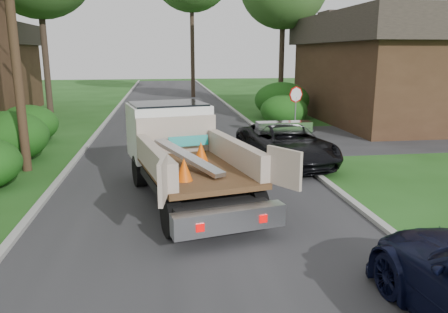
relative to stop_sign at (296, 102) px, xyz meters
name	(u,v)px	position (x,y,z in m)	size (l,w,h in m)	color
ground	(199,214)	(-5.20, -9.00, -1.78)	(120.00, 120.00, 0.00)	#1D4915
road	(181,139)	(-5.20, 1.00, -1.77)	(8.00, 90.00, 0.02)	#28282B
side_street	(429,136)	(6.80, 0.00, -1.77)	(16.00, 7.00, 0.02)	#28282B
curb_left	(92,140)	(-9.30, 1.00, -1.72)	(0.20, 90.00, 0.12)	#9E9E99
curb_right	(266,135)	(-1.10, 1.00, -1.72)	(0.20, 90.00, 0.12)	#9E9E99
stop_sign	(296,102)	(0.00, 0.00, 0.00)	(0.71, 0.32, 2.48)	slate
utility_pole	(11,13)	(-10.68, -4.02, 3.40)	(2.42, 1.25, 10.00)	#382619
house_right	(400,67)	(7.80, 5.00, 1.38)	(9.72, 12.96, 6.20)	#3C2618
hedge_left_b	(8,136)	(-11.70, -2.50, -0.84)	(2.86, 2.86, 1.87)	#1B4710
hedge_left_c	(28,124)	(-12.00, 1.00, -0.93)	(2.60, 2.60, 1.70)	#1B4710
hedge_right_a	(284,111)	(0.60, 4.00, -0.93)	(2.60, 2.60, 1.70)	#1B4710
hedge_right_b	(282,100)	(1.30, 7.00, -0.67)	(3.38, 3.38, 2.21)	#1B4710
flatbed_truck	(179,146)	(-5.61, -7.01, -0.44)	(4.01, 6.88, 2.45)	black
black_pickup	(286,143)	(-1.60, -4.12, -1.06)	(2.37, 5.15, 1.43)	black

